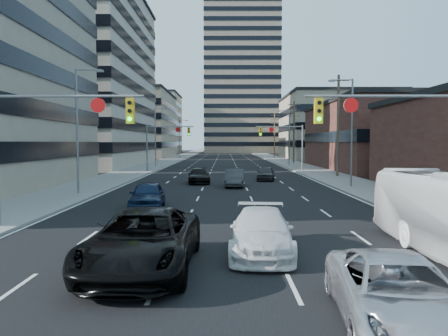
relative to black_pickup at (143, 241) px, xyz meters
The scene contains 30 objects.
ground 3.02m from the black_pickup, 33.97° to the right, with size 400.00×400.00×0.00m, color black.
road_surface 128.41m from the black_pickup, 88.93° to the left, with size 18.00×300.00×0.02m, color black.
sidewalk_left 128.71m from the black_pickup, 94.06° to the left, with size 5.00×300.00×0.15m, color slate.
sidewalk_right 129.14m from the black_pickup, 83.82° to the left, with size 5.00×300.00×0.15m, color slate.
office_left_mid 64.70m from the black_pickup, 112.85° to the left, with size 26.00×34.00×28.00m, color #ADA089.
office_left_far 100.98m from the black_pickup, 102.39° to the left, with size 20.00×30.00×16.00m, color gray.
storefront_right_mid 55.24m from the black_pickup, 61.39° to the left, with size 20.00×30.00×9.00m, color #472119.
office_right_far 90.83m from the black_pickup, 72.41° to the left, with size 22.00×28.00×14.00m, color gray.
apartment_tower 151.26m from the black_pickup, 86.76° to the left, with size 26.00×26.00×58.00m, color gray.
bg_block_left 141.03m from the black_pickup, 100.48° to the left, with size 24.00×24.00×20.00m, color #ADA089.
bg_block_right 133.01m from the black_pickup, 75.00° to the left, with size 22.00×22.00×12.00m, color gray.
signal_near_left 8.84m from the black_pickup, 128.40° to the left, with size 6.59×0.33×6.00m.
signal_near_right 12.23m from the black_pickup, 32.95° to the left, with size 6.59×0.33×6.00m.
signal_far_left 43.84m from the black_pickup, 96.95° to the left, with size 6.09×0.33×6.00m.
signal_far_right 44.67m from the black_pickup, 76.92° to the left, with size 6.09×0.33×6.00m.
utility_pole_block 37.67m from the black_pickup, 67.00° to the left, with size 2.20×0.28×11.00m.
utility_pole_midblock 66.20m from the black_pickup, 77.23° to the left, with size 2.20×0.28×11.00m.
utility_pole_distant 95.63m from the black_pickup, 81.21° to the left, with size 2.20×0.28×11.00m.
streetlight_left_near 20.46m from the black_pickup, 113.37° to the left, with size 2.03×0.22×9.00m.
streetlight_left_mid 54.14m from the black_pickup, 98.47° to the left, with size 2.03×0.22×9.00m.
streetlight_left_far 88.84m from the black_pickup, 95.14° to the left, with size 2.03×0.22×9.00m.
streetlight_right_near 26.95m from the black_pickup, 61.43° to the left, with size 2.03×0.22×9.00m.
streetlight_right_far 59.90m from the black_pickup, 77.70° to the left, with size 2.03×0.22×9.00m.
black_pickup is the anchor object (origin of this frame).
white_van 4.17m from the black_pickup, 28.55° to the left, with size 2.08×5.12×1.49m, color silver.
silver_suv 7.17m from the black_pickup, 34.12° to the right, with size 2.41×5.22×1.45m, color #BCBBC0.
sedan_blue 12.10m from the black_pickup, 99.45° to the left, with size 1.84×4.58×1.56m, color #0D1B36.
sedan_grey_center 24.56m from the black_pickup, 82.36° to the left, with size 1.56×4.48×1.48m, color #313133.
sedan_black_far 27.43m from the black_pickup, 89.96° to the left, with size 1.96×4.82×1.40m, color black.
sedan_grey_right 31.24m from the black_pickup, 78.00° to the left, with size 1.69×4.20×1.43m, color #2F3032.
Camera 1 is at (0.02, -11.10, 3.80)m, focal length 35.00 mm.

